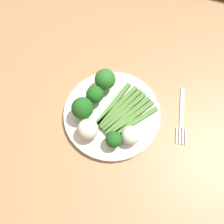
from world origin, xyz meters
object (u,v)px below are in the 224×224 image
Objects in this scene: dining_table at (109,112)px; broccoli_back_right at (114,140)px; asparagus_bundle at (124,113)px; broccoli_right at (82,108)px; fork at (182,116)px; plate at (112,114)px; cauliflower_front at (88,129)px; broccoli_left at (105,80)px; broccoli_near_center at (95,95)px; chair at (175,22)px; cauliflower_mid at (130,135)px.

dining_table is 27.96× the size of broccoli_back_right.
asparagus_bundle is 0.09m from broccoli_back_right.
broccoli_right reaches higher than fork.
cauliflower_front is at bearing 64.85° from plate.
plate is at bearing 121.56° from dining_table.
asparagus_bundle is at bearing 143.15° from broccoli_left.
broccoli_left reaches higher than broccoli_back_right.
broccoli_right is (0.04, 0.08, 0.16)m from dining_table.
broccoli_near_center is at bearing 48.15° from dining_table.
broccoli_right is 0.05m from broccoli_near_center.
broccoli_left is at bearing 78.20° from chair.
fork is (-0.11, -0.11, -0.04)m from cauliflower_mid.
chair is 0.72m from asparagus_bundle.
asparagus_bundle is 0.11m from broccoli_right.
asparagus_bundle is at bearing 147.46° from dining_table.
dining_table is at bearing -92.70° from cauliflower_front.
cauliflower_mid is (-0.10, -0.02, -0.00)m from cauliflower_front.
asparagus_bundle is (0.03, 0.65, 0.30)m from chair.
fork is at bearing -133.24° from cauliflower_mid.
plate is (0.06, 0.66, 0.28)m from chair.
broccoli_back_right reaches higher than dining_table.
dining_table is 8.33× the size of fork.
broccoli_back_right reaches higher than plate.
broccoli_left is at bearing -103.53° from fork.
cauliflower_front is at bearing 167.02° from asparagus_bundle.
fork is at bearing -135.16° from broccoli_back_right.
broccoli_right reaches higher than broccoli_back_right.
dining_table is 29.23× the size of cauliflower_mid.
cauliflower_front is 0.11m from cauliflower_mid.
cauliflower_front is (0.01, 0.12, 0.15)m from dining_table.
broccoli_near_center is (0.05, -0.02, 0.04)m from plate.
broccoli_back_right is at bearing 37.77° from cauliflower_mid.
cauliflower_front reaches higher than dining_table.
dining_table is at bearing -131.85° from broccoli_near_center.
broccoli_near_center is 0.34× the size of fork.
chair reaches higher than plate.
plate is 4.85× the size of cauliflower_front.
asparagus_bundle reaches higher than dining_table.
broccoli_back_right is 0.20m from fork.
cauliflower_front is (-0.03, 0.04, -0.01)m from broccoli_right.
fork is (-0.20, -0.02, 0.11)m from dining_table.
broccoli_near_center is 0.05m from broccoli_left.
fork is (-0.23, -0.05, -0.05)m from broccoli_near_center.
fork is (-0.22, 0.00, -0.05)m from broccoli_left.
broccoli_near_center is 1.07× the size of cauliflower_front.
chair is at bearing -98.05° from dining_table.
chair is at bearing -91.87° from broccoli_back_right.
broccoli_left is at bearing -102.08° from broccoli_right.
cauliflower_front is at bearing 127.13° from broccoli_right.
broccoli_near_center is at bearing -28.75° from cauliflower_mid.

